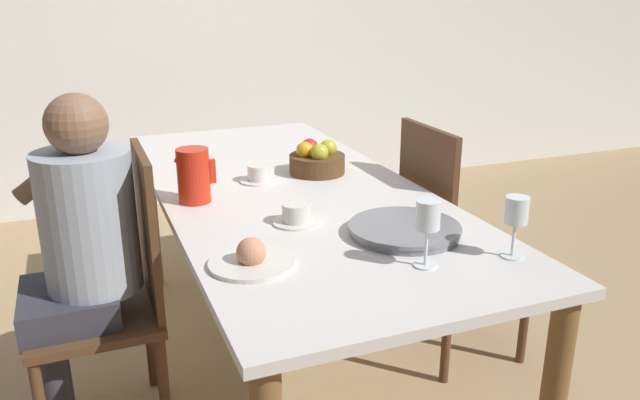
% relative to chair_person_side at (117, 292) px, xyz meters
% --- Properties ---
extents(ground_plane, '(20.00, 20.00, 0.00)m').
position_rel_chair_person_side_xyz_m(ground_plane, '(0.64, 0.08, -0.51)').
color(ground_plane, tan).
extents(wall_back, '(10.00, 0.06, 2.60)m').
position_rel_chair_person_side_xyz_m(wall_back, '(0.64, 2.40, 0.79)').
color(wall_back, white).
rests_on(wall_back, ground_plane).
extents(dining_table, '(0.91, 2.12, 0.78)m').
position_rel_chair_person_side_xyz_m(dining_table, '(0.64, 0.08, 0.18)').
color(dining_table, silver).
rests_on(dining_table, ground_plane).
extents(chair_person_side, '(0.42, 0.42, 0.98)m').
position_rel_chair_person_side_xyz_m(chair_person_side, '(0.00, 0.00, 0.00)').
color(chair_person_side, '#51331E').
rests_on(chair_person_side, ground_plane).
extents(chair_opposite, '(0.42, 0.42, 0.98)m').
position_rel_chair_person_side_xyz_m(chair_opposite, '(1.27, -0.03, 0.00)').
color(chair_opposite, '#51331E').
rests_on(chair_opposite, ground_plane).
extents(person_seated, '(0.39, 0.41, 1.18)m').
position_rel_chair_person_side_xyz_m(person_seated, '(-0.10, 0.01, 0.19)').
color(person_seated, '#33333D').
rests_on(person_seated, ground_plane).
extents(red_pitcher, '(0.14, 0.11, 0.19)m').
position_rel_chair_person_side_xyz_m(red_pitcher, '(0.29, 0.04, 0.36)').
color(red_pitcher, red).
rests_on(red_pitcher, dining_table).
extents(wine_glass_water, '(0.06, 0.06, 0.18)m').
position_rel_chair_person_side_xyz_m(wine_glass_water, '(0.75, -0.70, 0.40)').
color(wine_glass_water, white).
rests_on(wine_glass_water, dining_table).
extents(wine_glass_juice, '(0.06, 0.06, 0.17)m').
position_rel_chair_person_side_xyz_m(wine_glass_juice, '(1.00, -0.74, 0.39)').
color(wine_glass_juice, white).
rests_on(wine_glass_juice, dining_table).
extents(teacup_near_person, '(0.15, 0.15, 0.06)m').
position_rel_chair_person_side_xyz_m(teacup_near_person, '(0.54, -0.28, 0.30)').
color(teacup_near_person, silver).
rests_on(teacup_near_person, dining_table).
extents(teacup_across, '(0.15, 0.15, 0.06)m').
position_rel_chair_person_side_xyz_m(teacup_across, '(0.56, 0.19, 0.30)').
color(teacup_across, silver).
rests_on(teacup_across, dining_table).
extents(serving_tray, '(0.33, 0.33, 0.03)m').
position_rel_chair_person_side_xyz_m(serving_tray, '(0.80, -0.49, 0.28)').
color(serving_tray, gray).
rests_on(serving_tray, dining_table).
extents(bread_plate, '(0.23, 0.23, 0.08)m').
position_rel_chair_person_side_xyz_m(bread_plate, '(0.32, -0.53, 0.29)').
color(bread_plate, silver).
rests_on(bread_plate, dining_table).
extents(fruit_bowl, '(0.22, 0.22, 0.13)m').
position_rel_chair_person_side_xyz_m(fruit_bowl, '(0.80, 0.21, 0.32)').
color(fruit_bowl, brown).
rests_on(fruit_bowl, dining_table).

